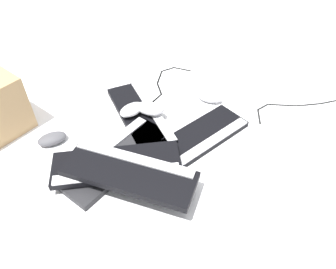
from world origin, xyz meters
name	(u,v)px	position (x,y,z in m)	size (l,w,h in m)	color
ground_plane	(156,127)	(0.00, 0.00, 0.00)	(3.20, 3.20, 0.00)	white
keyboard_0	(197,139)	(0.18, -0.04, 0.01)	(0.38, 0.45, 0.03)	black
keyboard_1	(141,115)	(-0.08, 0.04, 0.01)	(0.39, 0.44, 0.03)	black
keyboard_2	(116,158)	(-0.09, -0.21, 0.01)	(0.31, 0.46, 0.03)	#232326
keyboard_3	(117,165)	(-0.06, -0.26, 0.04)	(0.46, 0.31, 0.03)	black
keyboard_4	(128,173)	(0.00, -0.31, 0.07)	(0.45, 0.19, 0.03)	black
mouse_0	(52,139)	(-0.36, -0.19, 0.02)	(0.11, 0.07, 0.04)	#4C4C51
mouse_1	(210,97)	(0.18, 0.23, 0.02)	(0.11, 0.07, 0.04)	#B7B7BC
mouse_2	(149,109)	(-0.04, 0.05, 0.05)	(0.11, 0.07, 0.04)	#B7B7BC
mouse_3	(151,109)	(-0.03, 0.05, 0.05)	(0.11, 0.07, 0.04)	#B7B7BC
mouse_4	(132,110)	(-0.11, 0.02, 0.05)	(0.11, 0.07, 0.04)	silver
cable_0	(299,105)	(0.56, 0.29, 0.00)	(0.40, 0.31, 0.01)	black
cable_1	(159,85)	(-0.06, 0.28, 0.00)	(0.23, 0.39, 0.01)	black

